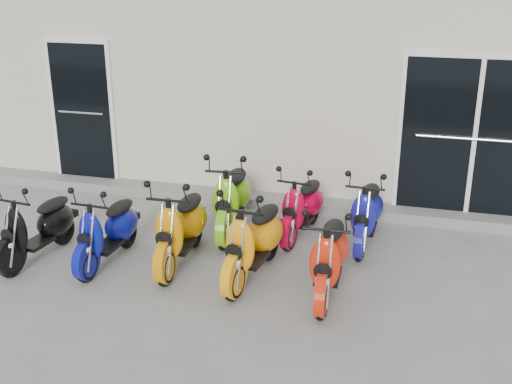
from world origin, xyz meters
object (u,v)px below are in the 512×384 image
scooter_back_green (232,190)px  scooter_back_blue (367,204)px  scooter_front_orange_b (254,230)px  scooter_back_red (302,199)px  scooter_front_red (330,247)px  scooter_front_blue (107,222)px  scooter_front_orange_a (180,218)px  scooter_front_black (36,218)px

scooter_back_green → scooter_back_blue: size_ratio=1.10×
scooter_front_orange_b → scooter_back_red: bearing=83.7°
scooter_back_blue → scooter_back_green: bearing=-175.5°
scooter_front_orange_b → scooter_front_red: scooter_front_orange_b is taller
scooter_front_orange_b → scooter_back_green: size_ratio=0.99×
scooter_front_blue → scooter_front_orange_a: 0.88m
scooter_front_orange_a → scooter_front_orange_b: 0.94m
scooter_front_orange_a → scooter_back_green: scooter_back_green is taller
scooter_front_red → scooter_back_green: 2.01m
scooter_front_orange_a → scooter_back_red: scooter_front_orange_a is taller
scooter_front_black → scooter_front_orange_b: scooter_front_orange_b is taller
scooter_front_black → scooter_front_blue: 0.87m
scooter_front_red → scooter_back_blue: (0.26, 1.40, -0.02)m
scooter_front_black → scooter_back_red: size_ratio=1.02×
scooter_front_blue → scooter_front_orange_a: scooter_front_orange_a is taller
scooter_back_red → scooter_back_blue: bearing=6.5°
scooter_front_orange_a → scooter_front_red: 1.83m
scooter_back_blue → scooter_back_red: bearing=-179.6°
scooter_back_red → scooter_back_blue: scooter_back_blue is taller
scooter_back_red → scooter_back_green: bearing=-165.9°
scooter_front_black → scooter_front_blue: size_ratio=1.00×
scooter_front_orange_b → scooter_front_blue: bearing=-169.9°
scooter_front_black → scooter_front_blue: scooter_front_black is taller
scooter_front_red → scooter_back_green: scooter_back_green is taller
scooter_front_orange_a → scooter_back_blue: scooter_front_orange_a is taller
scooter_front_black → scooter_front_red: scooter_front_red is taller
scooter_front_blue → scooter_back_red: bearing=35.8°
scooter_front_orange_a → scooter_front_orange_b: size_ratio=1.00×
scooter_front_orange_b → scooter_back_blue: 1.69m
scooter_back_green → scooter_front_black: bearing=-151.7°
scooter_front_blue → scooter_back_red: scooter_front_blue is taller
scooter_back_green → scooter_front_orange_b: bearing=-68.2°
scooter_front_red → scooter_back_blue: size_ratio=1.03×
scooter_front_blue → scooter_front_red: 2.66m
scooter_front_black → scooter_front_orange_a: (1.72, 0.33, 0.05)m
scooter_front_orange_b → scooter_back_green: scooter_back_green is taller
scooter_back_green → scooter_back_red: scooter_back_green is taller
scooter_front_orange_b → scooter_back_red: (0.31, 1.27, -0.07)m
scooter_front_blue → scooter_front_orange_b: bearing=5.5°
scooter_front_black → scooter_back_red: 3.31m
scooter_front_blue → scooter_back_green: scooter_back_green is taller
scooter_front_black → scooter_front_blue: bearing=15.2°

